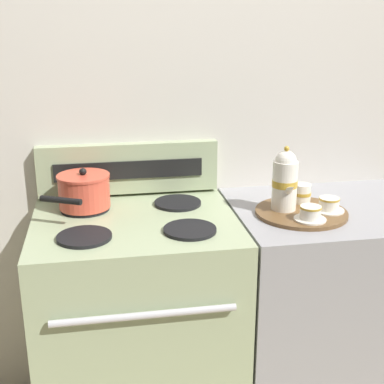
{
  "coord_description": "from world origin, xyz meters",
  "views": [
    {
      "loc": [
        -0.51,
        -1.83,
        1.62
      ],
      "look_at": [
        -0.17,
        0.05,
        0.99
      ],
      "focal_mm": 50.0,
      "sensor_mm": 36.0,
      "label": 1
    }
  ],
  "objects": [
    {
      "name": "control_panel",
      "position": [
        -0.39,
        0.29,
        1.02
      ],
      "size": [
        0.73,
        0.05,
        0.21
      ],
      "color": "#9EAD84",
      "rests_on": "stove"
    },
    {
      "name": "wall_back",
      "position": [
        0.0,
        0.34,
        1.1
      ],
      "size": [
        6.0,
        0.05,
        2.2
      ],
      "color": "beige",
      "rests_on": "ground"
    },
    {
      "name": "serving_tray",
      "position": [
        0.22,
        -0.05,
        0.91
      ],
      "size": [
        0.34,
        0.34,
        0.01
      ],
      "color": "brown",
      "rests_on": "side_counter"
    },
    {
      "name": "teapot",
      "position": [
        0.16,
        -0.02,
        1.03
      ],
      "size": [
        0.1,
        0.15,
        0.24
      ],
      "color": "white",
      "rests_on": "serving_tray"
    },
    {
      "name": "teacup_left",
      "position": [
        0.22,
        -0.14,
        0.95
      ],
      "size": [
        0.12,
        0.12,
        0.05
      ],
      "color": "white",
      "rests_on": "serving_tray"
    },
    {
      "name": "stove",
      "position": [
        -0.39,
        -0.0,
        0.46
      ],
      "size": [
        0.75,
        0.66,
        0.92
      ],
      "color": "#9EAD84",
      "rests_on": "ground"
    },
    {
      "name": "saucepan",
      "position": [
        -0.57,
        0.14,
        0.98
      ],
      "size": [
        0.25,
        0.3,
        0.15
      ],
      "color": "#D14C38",
      "rests_on": "stove"
    },
    {
      "name": "creamer_jug",
      "position": [
        0.26,
        0.04,
        0.96
      ],
      "size": [
        0.07,
        0.07,
        0.07
      ],
      "color": "white",
      "rests_on": "serving_tray"
    },
    {
      "name": "teacup_right",
      "position": [
        0.32,
        -0.07,
        0.95
      ],
      "size": [
        0.12,
        0.12,
        0.05
      ],
      "color": "white",
      "rests_on": "serving_tray"
    },
    {
      "name": "side_counter",
      "position": [
        0.38,
        0.0,
        0.45
      ],
      "size": [
        0.78,
        0.63,
        0.91
      ],
      "color": "#939399",
      "rests_on": "ground"
    }
  ]
}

